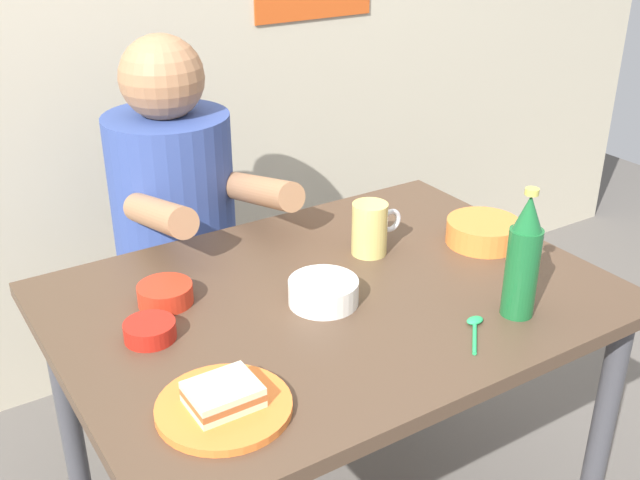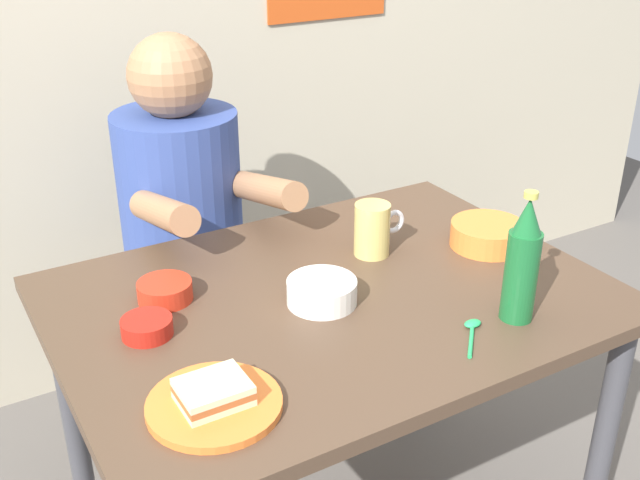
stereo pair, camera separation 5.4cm
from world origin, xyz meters
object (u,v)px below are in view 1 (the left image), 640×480
at_px(beer_mug, 371,228).
at_px(plate_orange, 224,407).
at_px(stool, 185,327).
at_px(person_seated, 174,193).
at_px(beer_bottle, 523,259).
at_px(dining_table, 333,332).
at_px(sandwich, 223,394).
at_px(rice_bowl_white, 323,291).

bearing_deg(beer_mug, plate_orange, -147.92).
height_order(stool, person_seated, person_seated).
xyz_separation_m(stool, beer_mug, (0.26, -0.52, 0.45)).
bearing_deg(beer_mug, beer_bottle, -76.65).
xyz_separation_m(dining_table, beer_mug, (0.17, 0.11, 0.15)).
relative_size(sandwich, beer_mug, 0.87).
bearing_deg(rice_bowl_white, dining_table, 29.99).
height_order(dining_table, rice_bowl_white, rice_bowl_white).
bearing_deg(person_seated, beer_mug, -63.23).
relative_size(dining_table, rice_bowl_white, 7.86).
distance_m(stool, beer_mug, 0.74).
height_order(person_seated, rice_bowl_white, person_seated).
height_order(dining_table, beer_bottle, beer_bottle).
relative_size(stool, beer_mug, 3.57).
bearing_deg(beer_bottle, person_seated, 111.45).
xyz_separation_m(dining_table, person_seated, (-0.09, 0.62, 0.12)).
bearing_deg(beer_mug, rice_bowl_white, -148.00).
distance_m(dining_table, person_seated, 0.64).
bearing_deg(plate_orange, sandwich, 0.00).
xyz_separation_m(person_seated, beer_mug, (0.26, -0.51, 0.03)).
relative_size(beer_mug, rice_bowl_white, 0.90).
xyz_separation_m(plate_orange, sandwich, (0.00, 0.00, 0.02)).
height_order(beer_bottle, rice_bowl_white, beer_bottle).
bearing_deg(plate_orange, dining_table, 31.91).
bearing_deg(stool, beer_mug, -63.73).
bearing_deg(dining_table, sandwich, -148.09).
bearing_deg(beer_bottle, dining_table, 134.98).
bearing_deg(sandwich, dining_table, 31.91).
relative_size(beer_mug, beer_bottle, 0.48).
xyz_separation_m(plate_orange, rice_bowl_white, (0.32, 0.20, 0.02)).
relative_size(dining_table, person_seated, 1.53).
distance_m(beer_mug, rice_bowl_white, 0.25).
relative_size(plate_orange, beer_mug, 1.75).
distance_m(person_seated, rice_bowl_white, 0.64).
bearing_deg(sandwich, plate_orange, 0.00).
height_order(plate_orange, rice_bowl_white, rice_bowl_white).
bearing_deg(stool, plate_orange, -107.44).
relative_size(plate_orange, beer_bottle, 0.84).
relative_size(person_seated, rice_bowl_white, 5.14).
bearing_deg(dining_table, plate_orange, -148.09).
relative_size(stool, rice_bowl_white, 3.21).
xyz_separation_m(stool, person_seated, (0.00, -0.01, 0.42)).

